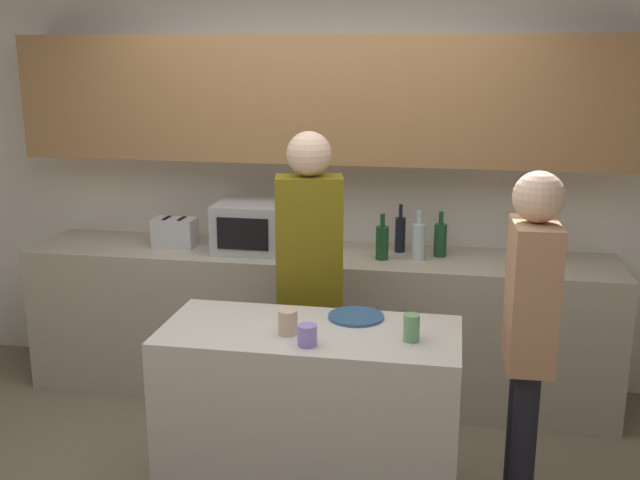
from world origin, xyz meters
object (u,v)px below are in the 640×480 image
object	(u,v)px
cup_1	(288,322)
person_center	(309,265)
person_left	(529,325)
potted_plant	(529,230)
cup_2	(307,335)
bottle_2	(418,241)
plate_on_island	(356,317)
bottle_0	(382,242)
bottle_1	(400,234)
toaster	(175,232)
bottle_3	(440,239)
microwave	(259,227)
cup_0	(412,328)

from	to	relation	value
cup_1	person_center	size ratio (longest dim) A/B	0.06
person_left	cup_1	bearing A→B (deg)	93.81
potted_plant	cup_2	bearing A→B (deg)	-125.46
potted_plant	cup_1	xyz separation A→B (m)	(-1.12, -1.31, -0.15)
bottle_2	plate_on_island	world-z (taller)	bottle_2
bottle_0	bottle_1	world-z (taller)	bottle_1
bottle_1	toaster	bearing A→B (deg)	-174.77
bottle_3	bottle_0	bearing A→B (deg)	-159.05
plate_on_island	person_center	xyz separation A→B (m)	(-0.30, 0.38, 0.12)
cup_1	person_center	world-z (taller)	person_center
cup_1	bottle_0	bearing A→B (deg)	77.10
microwave	person_center	xyz separation A→B (m)	(0.45, -0.67, -0.03)
potted_plant	bottle_2	distance (m)	0.63
bottle_1	bottle_2	size ratio (longest dim) A/B	0.99
potted_plant	bottle_1	bearing A→B (deg)	170.22
microwave	potted_plant	distance (m)	1.60
cup_0	cup_1	bearing A→B (deg)	-178.00
bottle_0	cup_2	size ratio (longest dim) A/B	3.04
bottle_0	plate_on_island	bearing A→B (deg)	-91.07
bottle_2	plate_on_island	distance (m)	1.06
bottle_1	plate_on_island	xyz separation A→B (m)	(-0.11, -1.19, -0.11)
plate_on_island	potted_plant	bearing A→B (deg)	51.05
person_center	bottle_3	bearing A→B (deg)	-142.53
bottle_3	cup_2	size ratio (longest dim) A/B	3.02
bottle_0	microwave	bearing A→B (deg)	175.65
bottle_1	bottle_0	bearing A→B (deg)	-115.85
cup_0	person_center	xyz separation A→B (m)	(-0.57, 0.62, 0.07)
bottle_0	bottle_1	bearing A→B (deg)	64.15
bottle_1	cup_1	size ratio (longest dim) A/B	2.69
microwave	cup_0	world-z (taller)	microwave
microwave	person_left	xyz separation A→B (m)	(1.51, -1.20, -0.09)
bottle_0	person_center	distance (m)	0.69
plate_on_island	microwave	bearing A→B (deg)	125.21
bottle_2	person_left	size ratio (longest dim) A/B	0.18
microwave	person_center	size ratio (longest dim) A/B	0.30
microwave	bottle_3	size ratio (longest dim) A/B	1.90
toaster	cup_0	bearing A→B (deg)	-39.54
person_center	cup_2	bearing A→B (deg)	89.12
cup_0	person_left	xyz separation A→B (m)	(0.50, 0.09, 0.01)
toaster	bottle_3	bearing A→B (deg)	2.39
bottle_2	bottle_1	bearing A→B (deg)	127.86
bottle_2	cup_0	size ratio (longest dim) A/B	2.49
bottle_3	microwave	bearing A→B (deg)	-176.34
cup_1	cup_2	xyz separation A→B (m)	(0.11, -0.11, -0.01)
potted_plant	bottle_3	xyz separation A→B (m)	(-0.50, 0.07, -0.09)
bottle_2	person_center	bearing A→B (deg)	-128.96
microwave	toaster	xyz separation A→B (m)	(-0.55, 0.00, -0.06)
bottle_3	toaster	bearing A→B (deg)	-177.61
bottle_3	person_center	world-z (taller)	person_center
bottle_3	plate_on_island	bearing A→B (deg)	-107.45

